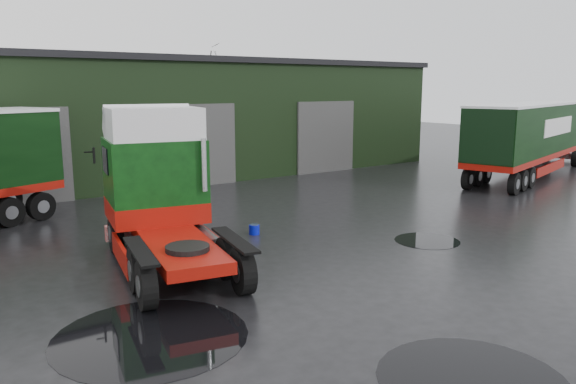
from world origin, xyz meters
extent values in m
plane|color=black|center=(0.00, 0.00, 0.00)|extent=(100.00, 100.00, 0.00)
cube|color=black|center=(2.00, 20.00, 3.00)|extent=(32.00, 12.00, 6.00)
cube|color=black|center=(2.00, 20.00, 6.15)|extent=(32.40, 12.40, 0.30)
cylinder|color=#0811BD|center=(-0.71, 4.64, 0.16)|extent=(0.41, 0.41, 0.32)
cylinder|color=black|center=(-2.79, -5.46, 0.00)|extent=(3.19, 3.19, 0.01)
cylinder|color=black|center=(3.33, 0.75, 0.00)|extent=(2.05, 2.05, 0.01)
cylinder|color=black|center=(-6.51, -0.73, 0.00)|extent=(3.83, 3.83, 0.01)
camera|label=1|loc=(-10.32, -10.68, 4.84)|focal=35.00mm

